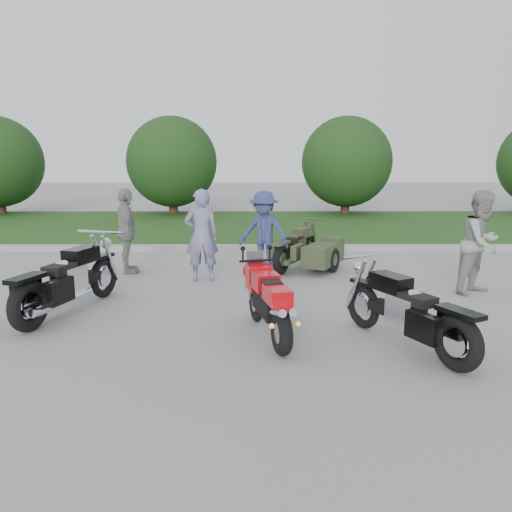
{
  "coord_description": "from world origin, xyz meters",
  "views": [
    {
      "loc": [
        0.27,
        -6.82,
        2.44
      ],
      "look_at": [
        0.31,
        1.34,
        0.8
      ],
      "focal_mm": 35.0,
      "sensor_mm": 36.0,
      "label": 1
    }
  ],
  "objects_px": {
    "cruiser_sidecar": "(311,252)",
    "person_stripe": "(202,235)",
    "cruiser_right": "(411,315)",
    "sportbike_red": "(268,300)",
    "person_denim": "(264,232)",
    "cruiser_left": "(66,283)",
    "person_back": "(127,231)",
    "person_grey": "(481,243)"
  },
  "relations": [
    {
      "from": "cruiser_right",
      "to": "person_denim",
      "type": "xyz_separation_m",
      "value": [
        -1.79,
        4.4,
        0.4
      ]
    },
    {
      "from": "person_denim",
      "to": "cruiser_right",
      "type": "bearing_deg",
      "value": -45.51
    },
    {
      "from": "person_stripe",
      "to": "person_back",
      "type": "distance_m",
      "value": 1.77
    },
    {
      "from": "cruiser_left",
      "to": "person_back",
      "type": "height_order",
      "value": "person_back"
    },
    {
      "from": "person_grey",
      "to": "person_stripe",
      "type": "bearing_deg",
      "value": 133.73
    },
    {
      "from": "cruiser_left",
      "to": "person_grey",
      "type": "relative_size",
      "value": 1.35
    },
    {
      "from": "person_stripe",
      "to": "person_denim",
      "type": "height_order",
      "value": "person_stripe"
    },
    {
      "from": "sportbike_red",
      "to": "person_stripe",
      "type": "height_order",
      "value": "person_stripe"
    },
    {
      "from": "person_denim",
      "to": "person_grey",
      "type": "bearing_deg",
      "value": -1.75
    },
    {
      "from": "cruiser_sidecar",
      "to": "person_grey",
      "type": "bearing_deg",
      "value": -5.17
    },
    {
      "from": "cruiser_left",
      "to": "cruiser_sidecar",
      "type": "bearing_deg",
      "value": 53.5
    },
    {
      "from": "cruiser_right",
      "to": "cruiser_sidecar",
      "type": "xyz_separation_m",
      "value": [
        -0.75,
        4.54,
        -0.06
      ]
    },
    {
      "from": "cruiser_right",
      "to": "person_grey",
      "type": "bearing_deg",
      "value": 25.72
    },
    {
      "from": "person_back",
      "to": "person_denim",
      "type": "bearing_deg",
      "value": -104.27
    },
    {
      "from": "cruiser_sidecar",
      "to": "person_stripe",
      "type": "xyz_separation_m",
      "value": [
        -2.27,
        -0.91,
        0.51
      ]
    },
    {
      "from": "sportbike_red",
      "to": "cruiser_sidecar",
      "type": "height_order",
      "value": "sportbike_red"
    },
    {
      "from": "cruiser_right",
      "to": "person_back",
      "type": "xyz_separation_m",
      "value": [
        -4.66,
        4.29,
        0.43
      ]
    },
    {
      "from": "person_grey",
      "to": "person_denim",
      "type": "height_order",
      "value": "person_grey"
    },
    {
      "from": "cruiser_sidecar",
      "to": "sportbike_red",
      "type": "bearing_deg",
      "value": -76.0
    },
    {
      "from": "cruiser_sidecar",
      "to": "person_grey",
      "type": "xyz_separation_m",
      "value": [
        2.81,
        -1.86,
        0.53
      ]
    },
    {
      "from": "cruiser_left",
      "to": "person_denim",
      "type": "distance_m",
      "value": 4.31
    },
    {
      "from": "cruiser_right",
      "to": "person_grey",
      "type": "distance_m",
      "value": 3.41
    },
    {
      "from": "cruiser_right",
      "to": "person_denim",
      "type": "distance_m",
      "value": 4.77
    },
    {
      "from": "cruiser_sidecar",
      "to": "person_stripe",
      "type": "relative_size",
      "value": 1.13
    },
    {
      "from": "person_grey",
      "to": "person_denim",
      "type": "xyz_separation_m",
      "value": [
        -3.84,
        1.72,
        -0.06
      ]
    },
    {
      "from": "sportbike_red",
      "to": "person_stripe",
      "type": "xyz_separation_m",
      "value": [
        -1.22,
        3.19,
        0.38
      ]
    },
    {
      "from": "cruiser_left",
      "to": "cruiser_sidecar",
      "type": "height_order",
      "value": "cruiser_left"
    },
    {
      "from": "cruiser_left",
      "to": "cruiser_sidecar",
      "type": "relative_size",
      "value": 1.21
    },
    {
      "from": "sportbike_red",
      "to": "cruiser_sidecar",
      "type": "distance_m",
      "value": 4.24
    },
    {
      "from": "cruiser_left",
      "to": "cruiser_right",
      "type": "height_order",
      "value": "cruiser_left"
    },
    {
      "from": "cruiser_right",
      "to": "person_back",
      "type": "relative_size",
      "value": 1.21
    },
    {
      "from": "person_grey",
      "to": "person_back",
      "type": "relative_size",
      "value": 1.03
    },
    {
      "from": "person_stripe",
      "to": "person_back",
      "type": "bearing_deg",
      "value": -31.92
    },
    {
      "from": "cruiser_sidecar",
      "to": "person_denim",
      "type": "bearing_deg",
      "value": -144.09
    },
    {
      "from": "person_grey",
      "to": "cruiser_left",
      "type": "bearing_deg",
      "value": 154.19
    },
    {
      "from": "cruiser_left",
      "to": "cruiser_sidecar",
      "type": "xyz_separation_m",
      "value": [
        4.17,
        3.07,
        -0.11
      ]
    },
    {
      "from": "cruiser_right",
      "to": "person_grey",
      "type": "relative_size",
      "value": 1.17
    },
    {
      "from": "cruiser_left",
      "to": "person_back",
      "type": "relative_size",
      "value": 1.39
    },
    {
      "from": "cruiser_right",
      "to": "sportbike_red",
      "type": "bearing_deg",
      "value": 139.56
    },
    {
      "from": "cruiser_right",
      "to": "person_stripe",
      "type": "bearing_deg",
      "value": 102.99
    },
    {
      "from": "cruiser_left",
      "to": "cruiser_right",
      "type": "bearing_deg",
      "value": 0.48
    },
    {
      "from": "sportbike_red",
      "to": "cruiser_left",
      "type": "relative_size",
      "value": 0.75
    }
  ]
}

